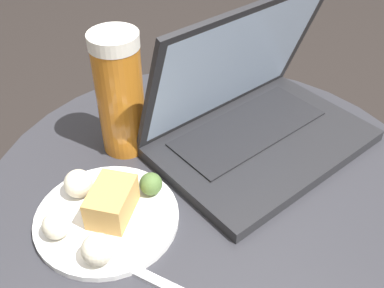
% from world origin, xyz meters
% --- Properties ---
extents(table, '(0.65, 0.65, 0.48)m').
position_xyz_m(table, '(0.00, 0.00, 0.33)').
color(table, '#9E9EA3').
rests_on(table, ground_plane).
extents(laptop, '(0.37, 0.29, 0.22)m').
position_xyz_m(laptop, '(0.10, 0.06, 0.53)').
color(laptop, '#232326').
rests_on(laptop, table).
extents(beer_glass, '(0.07, 0.07, 0.19)m').
position_xyz_m(beer_glass, '(-0.08, 0.14, 0.58)').
color(beer_glass, '#C6701E').
rests_on(beer_glass, table).
extents(snack_plate, '(0.19, 0.19, 0.05)m').
position_xyz_m(snack_plate, '(-0.16, -0.00, 0.50)').
color(snack_plate, white).
rests_on(snack_plate, table).
extents(fork, '(0.13, 0.16, 0.01)m').
position_xyz_m(fork, '(-0.17, -0.06, 0.49)').
color(fork, silver).
rests_on(fork, table).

